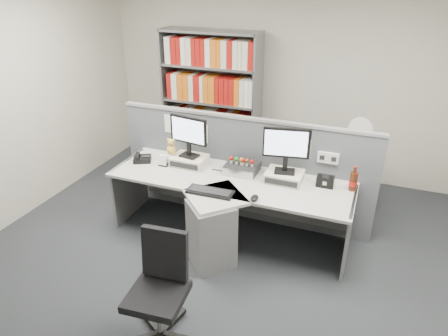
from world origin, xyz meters
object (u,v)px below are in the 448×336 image
at_px(desktop_pc, 242,168).
at_px(mouse, 254,198).
at_px(filing_cabinet, 352,180).
at_px(speaker, 325,181).
at_px(desk, 222,210).
at_px(cola_bottle, 353,181).
at_px(monitor_right, 286,147).
at_px(desk_phone, 142,159).
at_px(monitor_left, 188,133).
at_px(shelving_unit, 211,104).
at_px(keyboard, 210,192).
at_px(desk_calendar, 163,161).
at_px(office_chair, 160,285).
at_px(desk_fan, 360,132).

height_order(desktop_pc, mouse, desktop_pc).
bearing_deg(filing_cabinet, desktop_pc, -139.06).
relative_size(speaker, filing_cabinet, 0.25).
distance_m(desk, cola_bottle, 1.36).
bearing_deg(monitor_right, speaker, 3.88).
relative_size(cola_bottle, filing_cabinet, 0.38).
height_order(mouse, desk_phone, desk_phone).
distance_m(desk, monitor_left, 0.93).
bearing_deg(desktop_pc, desk_phone, -172.52).
height_order(cola_bottle, shelving_unit, shelving_unit).
distance_m(mouse, desk_phone, 1.53).
xyz_separation_m(desk, speaker, (0.97, 0.41, 0.32)).
distance_m(keyboard, filing_cabinet, 2.04).
distance_m(monitor_left, filing_cabinet, 2.16).
relative_size(cola_bottle, shelving_unit, 0.13).
xyz_separation_m(desk_calendar, filing_cabinet, (2.01, 1.15, -0.42)).
bearing_deg(shelving_unit, desktop_pc, -55.86).
bearing_deg(cola_bottle, monitor_left, -178.32).
bearing_deg(keyboard, office_chair, -87.66).
xyz_separation_m(desk, office_chair, (-0.02, -1.26, 0.03)).
bearing_deg(desk_calendar, filing_cabinet, 29.83).
relative_size(shelving_unit, office_chair, 2.20).
bearing_deg(mouse, desk, 163.35).
relative_size(monitor_right, desktop_pc, 1.39).
height_order(desk_phone, office_chair, office_chair).
distance_m(monitor_right, keyboard, 0.90).
distance_m(mouse, cola_bottle, 1.02).
bearing_deg(speaker, cola_bottle, 5.05).
height_order(monitor_right, shelving_unit, shelving_unit).
bearing_deg(desk_phone, desktop_pc, 7.48).
bearing_deg(keyboard, desktop_pc, 76.04).
bearing_deg(shelving_unit, office_chair, -74.30).
height_order(desk, desk_calendar, desk_calendar).
bearing_deg(desk_fan, office_chair, -114.69).
height_order(speaker, office_chair, office_chair).
bearing_deg(desk, monitor_left, 145.08).
height_order(monitor_right, filing_cabinet, monitor_right).
distance_m(speaker, shelving_unit, 2.37).
bearing_deg(monitor_left, shelving_unit, 103.47).
xyz_separation_m(mouse, office_chair, (-0.41, -1.15, -0.25)).
distance_m(desktop_pc, mouse, 0.62).
bearing_deg(desk_fan, shelving_unit, 167.92).
bearing_deg(speaker, filing_cabinet, 76.98).
xyz_separation_m(desk, mouse, (0.38, -0.11, 0.29)).
distance_m(monitor_left, desk_calendar, 0.44).
height_order(desktop_pc, speaker, speaker).
relative_size(desk_calendar, shelving_unit, 0.06).
relative_size(keyboard, mouse, 4.02).
relative_size(filing_cabinet, desk_fan, 1.46).
bearing_deg(desk_fan, desktop_pc, -139.08).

